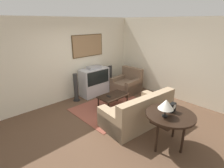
{
  "coord_description": "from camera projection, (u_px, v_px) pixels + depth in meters",
  "views": [
    {
      "loc": [
        -2.88,
        -3.01,
        2.58
      ],
      "look_at": [
        0.56,
        0.65,
        0.75
      ],
      "focal_mm": 28.0,
      "sensor_mm": 36.0,
      "label": 1
    }
  ],
  "objects": [
    {
      "name": "wall_back",
      "position": [
        70.0,
        60.0,
        5.8
      ],
      "size": [
        12.0,
        0.1,
        2.7
      ],
      "color": "beige",
      "rests_on": "ground_plane"
    },
    {
      "name": "wall_right",
      "position": [
        168.0,
        58.0,
        6.03
      ],
      "size": [
        0.06,
        12.0,
        2.7
      ],
      "color": "beige",
      "rests_on": "ground_plane"
    },
    {
      "name": "coffee_table",
      "position": [
        113.0,
        97.0,
        5.38
      ],
      "size": [
        0.91,
        0.55,
        0.42
      ],
      "color": "black",
      "rests_on": "ground_plane"
    },
    {
      "name": "couch",
      "position": [
        138.0,
        113.0,
        4.56
      ],
      "size": [
        1.93,
        1.12,
        0.89
      ],
      "rotation": [
        0.0,
        0.0,
        3.05
      ],
      "color": "#9E8466",
      "rests_on": "ground_plane"
    },
    {
      "name": "speaker_tower_left",
      "position": [
        76.0,
        88.0,
        5.84
      ],
      "size": [
        0.24,
        0.24,
        0.95
      ],
      "color": "black",
      "rests_on": "ground_plane"
    },
    {
      "name": "remote",
      "position": [
        108.0,
        96.0,
        5.27
      ],
      "size": [
        0.05,
        0.16,
        0.02
      ],
      "color": "black",
      "rests_on": "coffee_table"
    },
    {
      "name": "ground_plane",
      "position": [
        113.0,
        120.0,
        4.8
      ],
      "size": [
        12.0,
        12.0,
        0.0
      ],
      "primitive_type": "plane",
      "color": "brown"
    },
    {
      "name": "table_lamp",
      "position": [
        166.0,
        104.0,
        3.4
      ],
      "size": [
        0.31,
        0.31,
        0.37
      ],
      "color": "black",
      "rests_on": "console_table"
    },
    {
      "name": "mantel_clock",
      "position": [
        172.0,
        107.0,
        3.64
      ],
      "size": [
        0.16,
        0.1,
        0.2
      ],
      "color": "black",
      "rests_on": "console_table"
    },
    {
      "name": "tv",
      "position": [
        94.0,
        81.0,
        6.33
      ],
      "size": [
        1.04,
        0.5,
        1.07
      ],
      "color": "#B7B7BC",
      "rests_on": "ground_plane"
    },
    {
      "name": "console_table",
      "position": [
        170.0,
        117.0,
        3.61
      ],
      "size": [
        1.01,
        1.01,
        0.77
      ],
      "color": "black",
      "rests_on": "ground_plane"
    },
    {
      "name": "area_rug",
      "position": [
        113.0,
        107.0,
        5.49
      ],
      "size": [
        2.25,
        1.73,
        0.01
      ],
      "color": "brown",
      "rests_on": "ground_plane"
    },
    {
      "name": "armchair",
      "position": [
        127.0,
        85.0,
        6.65
      ],
      "size": [
        0.95,
        0.94,
        0.89
      ],
      "rotation": [
        0.0,
        0.0,
        -1.5
      ],
      "color": "brown",
      "rests_on": "ground_plane"
    },
    {
      "name": "speaker_tower_right",
      "position": [
        110.0,
        78.0,
        6.85
      ],
      "size": [
        0.24,
        0.24,
        0.95
      ],
      "color": "black",
      "rests_on": "ground_plane"
    }
  ]
}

